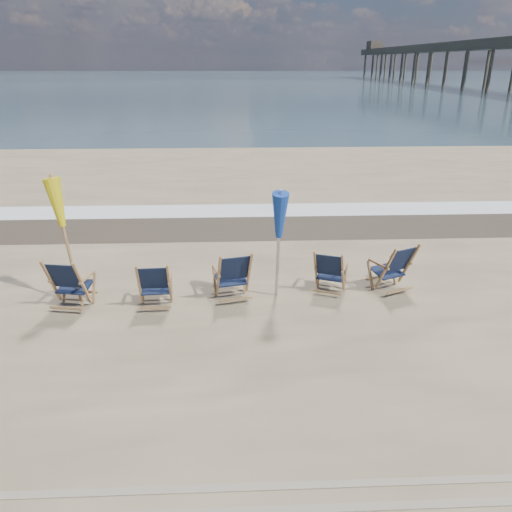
{
  "coord_description": "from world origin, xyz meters",
  "views": [
    {
      "loc": [
        -0.37,
        -6.2,
        4.19
      ],
      "look_at": [
        0.0,
        2.2,
        0.9
      ],
      "focal_mm": 35.0,
      "sensor_mm": 36.0,
      "label": 1
    }
  ],
  "objects_px": {
    "beach_chair_0": "(82,285)",
    "beach_chair_1": "(169,285)",
    "beach_chair_2": "(249,275)",
    "beach_chair_3": "(343,274)",
    "umbrella_blue": "(279,217)",
    "fishing_pier": "(484,58)",
    "beach_chair_4": "(409,266)",
    "umbrella_yellow": "(63,210)"
  },
  "relations": [
    {
      "from": "beach_chair_2",
      "to": "umbrella_yellow",
      "type": "height_order",
      "value": "umbrella_yellow"
    },
    {
      "from": "beach_chair_2",
      "to": "umbrella_blue",
      "type": "distance_m",
      "value": 1.23
    },
    {
      "from": "beach_chair_0",
      "to": "beach_chair_2",
      "type": "distance_m",
      "value": 2.97
    },
    {
      "from": "fishing_pier",
      "to": "beach_chair_4",
      "type": "bearing_deg",
      "value": -116.12
    },
    {
      "from": "beach_chair_1",
      "to": "beach_chair_2",
      "type": "relative_size",
      "value": 0.92
    },
    {
      "from": "beach_chair_3",
      "to": "beach_chair_4",
      "type": "relative_size",
      "value": 0.9
    },
    {
      "from": "beach_chair_1",
      "to": "fishing_pier",
      "type": "relative_size",
      "value": 0.01
    },
    {
      "from": "beach_chair_4",
      "to": "fishing_pier",
      "type": "bearing_deg",
      "value": -140.77
    },
    {
      "from": "beach_chair_0",
      "to": "beach_chair_1",
      "type": "height_order",
      "value": "beach_chair_0"
    },
    {
      "from": "beach_chair_4",
      "to": "umbrella_blue",
      "type": "height_order",
      "value": "umbrella_blue"
    },
    {
      "from": "beach_chair_1",
      "to": "beach_chair_3",
      "type": "distance_m",
      "value": 3.21
    },
    {
      "from": "umbrella_blue",
      "to": "beach_chair_0",
      "type": "bearing_deg",
      "value": -175.09
    },
    {
      "from": "beach_chair_2",
      "to": "umbrella_blue",
      "type": "height_order",
      "value": "umbrella_blue"
    },
    {
      "from": "beach_chair_3",
      "to": "beach_chair_4",
      "type": "bearing_deg",
      "value": -148.33
    },
    {
      "from": "beach_chair_4",
      "to": "umbrella_blue",
      "type": "xyz_separation_m",
      "value": [
        -2.57,
        -0.34,
        1.11
      ]
    },
    {
      "from": "beach_chair_1",
      "to": "umbrella_blue",
      "type": "bearing_deg",
      "value": -175.33
    },
    {
      "from": "beach_chair_1",
      "to": "beach_chair_2",
      "type": "height_order",
      "value": "beach_chair_2"
    },
    {
      "from": "beach_chair_1",
      "to": "umbrella_blue",
      "type": "xyz_separation_m",
      "value": [
        1.96,
        0.27,
        1.15
      ]
    },
    {
      "from": "beach_chair_3",
      "to": "umbrella_blue",
      "type": "xyz_separation_m",
      "value": [
        -1.23,
        -0.11,
        1.16
      ]
    },
    {
      "from": "beach_chair_4",
      "to": "umbrella_yellow",
      "type": "relative_size",
      "value": 0.44
    },
    {
      "from": "beach_chair_1",
      "to": "fishing_pier",
      "type": "bearing_deg",
      "value": -121.91
    },
    {
      "from": "beach_chair_1",
      "to": "umbrella_yellow",
      "type": "bearing_deg",
      "value": -11.68
    },
    {
      "from": "beach_chair_2",
      "to": "beach_chair_3",
      "type": "height_order",
      "value": "beach_chair_2"
    },
    {
      "from": "beach_chair_2",
      "to": "umbrella_blue",
      "type": "relative_size",
      "value": 0.48
    },
    {
      "from": "beach_chair_4",
      "to": "umbrella_blue",
      "type": "bearing_deg",
      "value": -17.13
    },
    {
      "from": "umbrella_yellow",
      "to": "umbrella_blue",
      "type": "xyz_separation_m",
      "value": [
        3.73,
        0.0,
        -0.19
      ]
    },
    {
      "from": "umbrella_yellow",
      "to": "beach_chair_4",
      "type": "bearing_deg",
      "value": 3.12
    },
    {
      "from": "fishing_pier",
      "to": "beach_chair_0",
      "type": "bearing_deg",
      "value": -119.67
    },
    {
      "from": "beach_chair_2",
      "to": "umbrella_blue",
      "type": "bearing_deg",
      "value": 161.81
    },
    {
      "from": "beach_chair_1",
      "to": "umbrella_blue",
      "type": "relative_size",
      "value": 0.44
    },
    {
      "from": "beach_chair_2",
      "to": "umbrella_yellow",
      "type": "relative_size",
      "value": 0.44
    },
    {
      "from": "beach_chair_1",
      "to": "umbrella_blue",
      "type": "distance_m",
      "value": 2.29
    },
    {
      "from": "beach_chair_3",
      "to": "beach_chair_1",
      "type": "bearing_deg",
      "value": 28.78
    },
    {
      "from": "beach_chair_2",
      "to": "umbrella_blue",
      "type": "xyz_separation_m",
      "value": [
        0.53,
        -0.04,
        1.11
      ]
    },
    {
      "from": "beach_chair_0",
      "to": "beach_chair_1",
      "type": "bearing_deg",
      "value": -168.93
    },
    {
      "from": "umbrella_blue",
      "to": "beach_chair_3",
      "type": "bearing_deg",
      "value": 5.17
    },
    {
      "from": "beach_chair_3",
      "to": "umbrella_blue",
      "type": "height_order",
      "value": "umbrella_blue"
    },
    {
      "from": "beach_chair_2",
      "to": "fishing_pier",
      "type": "relative_size",
      "value": 0.01
    },
    {
      "from": "beach_chair_4",
      "to": "beach_chair_0",
      "type": "bearing_deg",
      "value": -18.63
    },
    {
      "from": "beach_chair_0",
      "to": "beach_chair_3",
      "type": "height_order",
      "value": "beach_chair_0"
    },
    {
      "from": "beach_chair_3",
      "to": "umbrella_blue",
      "type": "bearing_deg",
      "value": 27.15
    },
    {
      "from": "beach_chair_4",
      "to": "fishing_pier",
      "type": "height_order",
      "value": "fishing_pier"
    }
  ]
}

